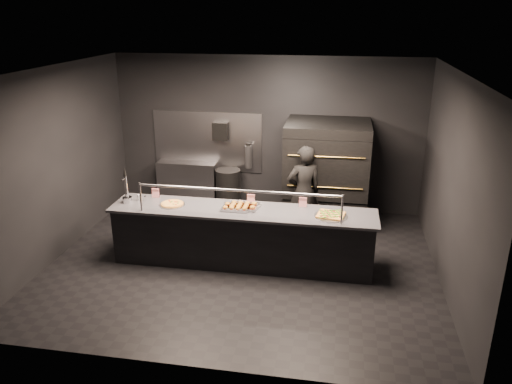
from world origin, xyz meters
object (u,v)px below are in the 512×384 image
prep_shelf (188,183)px  beer_tap (127,192)px  towel_dispenser (221,131)px  fire_extinguisher (248,156)px  slider_tray_b (243,206)px  square_pizza (331,215)px  trash_bin (228,189)px  pizza_oven (326,173)px  service_counter (242,236)px  slider_tray_a (236,207)px  round_pizza (172,204)px  worker (304,192)px

prep_shelf → beer_tap: (-0.25, -2.33, 0.64)m
towel_dispenser → beer_tap: bearing=-111.6°
fire_extinguisher → slider_tray_b: (0.35, -2.32, -0.11)m
towel_dispenser → square_pizza: 3.36m
beer_tap → trash_bin: size_ratio=0.72×
pizza_oven → prep_shelf: size_ratio=1.59×
service_counter → towel_dispenser: (-0.90, 2.39, 1.09)m
fire_extinguisher → beer_tap: 2.84m
prep_shelf → trash_bin: bearing=-6.6°
fire_extinguisher → slider_tray_a: 2.41m
round_pizza → towel_dispenser: bearing=84.8°
square_pizza → worker: bearing=112.6°
fire_extinguisher → slider_tray_a: size_ratio=1.14×
slider_tray_b → service_counter: bearing=-89.8°
service_counter → prep_shelf: bearing=124.6°
trash_bin → service_counter: bearing=-71.8°
square_pizza → prep_shelf: bearing=141.4°
beer_tap → prep_shelf: bearing=83.8°
worker → beer_tap: bearing=0.4°
pizza_oven → square_pizza: 1.94m
beer_tap → slider_tray_b: size_ratio=1.11×
towel_dispenser → beer_tap: (-0.95, -2.40, -0.46)m
slider_tray_a → worker: 1.50m
round_pizza → slider_tray_a: 1.02m
worker → round_pizza: bearing=7.6°
prep_shelf → square_pizza: bearing=-38.6°
prep_shelf → towel_dispenser: 1.31m
slider_tray_a → fire_extinguisher: bearing=96.0°
fire_extinguisher → worker: bearing=-45.9°
beer_tap → towel_dispenser: bearing=68.4°
service_counter → towel_dispenser: 2.78m
service_counter → slider_tray_b: (-0.00, 0.08, 0.48)m
fire_extinguisher → round_pizza: 2.52m
service_counter → beer_tap: 1.95m
service_counter → square_pizza: size_ratio=8.28×
beer_tap → fire_extinguisher: bearing=58.1°
prep_shelf → service_counter: bearing=-55.4°
pizza_oven → round_pizza: (-2.32, -1.90, -0.03)m
service_counter → round_pizza: (-1.12, -0.00, 0.47)m
pizza_oven → trash_bin: size_ratio=2.34×
square_pizza → pizza_oven: bearing=94.3°
pizza_oven → square_pizza: bearing=-85.7°
prep_shelf → fire_extinguisher: fire_extinguisher is taller
round_pizza → worker: bearing=30.7°
service_counter → square_pizza: (1.35, -0.04, 0.47)m
round_pizza → slider_tray_b: size_ratio=0.77×
beer_tap → trash_bin: beer_tap is taller
prep_shelf → slider_tray_a: slider_tray_a is taller
slider_tray_b → pizza_oven: bearing=56.5°
slider_tray_a → trash_bin: size_ratio=0.54×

